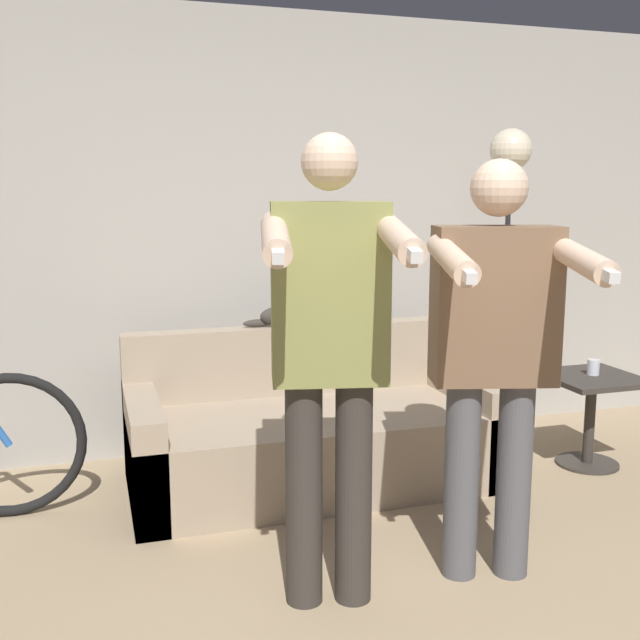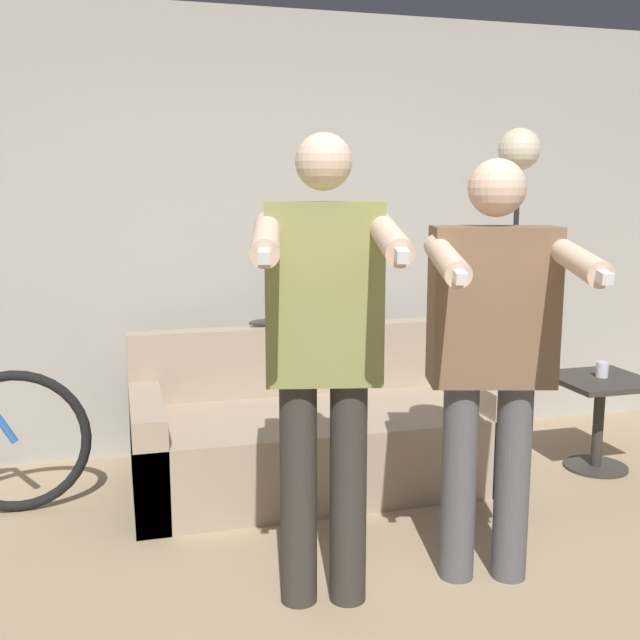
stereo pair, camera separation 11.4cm
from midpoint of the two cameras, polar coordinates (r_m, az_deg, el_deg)
name	(u,v)px [view 2 (the right image)]	position (r m, az deg, el deg)	size (l,w,h in m)	color
wall_back	(289,235)	(4.57, -1.66, 6.52)	(10.00, 0.05, 2.60)	#B7B2A8
couch	(316,435)	(4.09, 0.46, -8.73)	(1.94, 0.90, 0.80)	tan
person_left	(324,344)	(2.71, 1.50, -1.85)	(0.58, 0.74, 1.76)	#38332D
person_right	(492,343)	(2.98, 14.05, -1.75)	(0.66, 0.77, 1.68)	#56565B
cat	(297,314)	(4.26, -1.03, 0.48)	(0.44, 0.11, 0.16)	#3D3833
floor_lamp	(517,192)	(4.48, 15.53, 9.38)	(0.26, 0.26, 1.91)	black
side_table	(600,403)	(4.54, 21.21, -5.91)	(0.51, 0.51, 0.53)	#38332D
cup	(602,369)	(4.51, 21.39, -3.53)	(0.07, 0.07, 0.09)	silver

